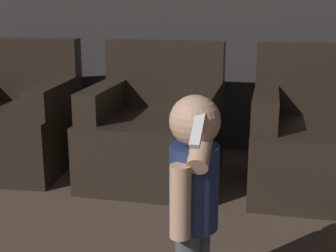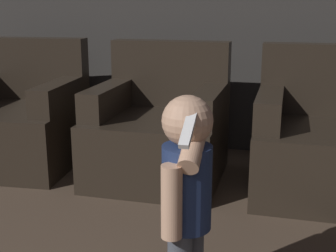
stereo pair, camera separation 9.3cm
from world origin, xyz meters
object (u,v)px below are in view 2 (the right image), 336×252
(armchair_right, at_px, (325,143))
(person_toddler, at_px, (186,188))
(armchair_middle, at_px, (160,132))
(armchair_left, at_px, (19,122))

(armchair_right, relative_size, person_toddler, 1.06)
(armchair_middle, relative_size, person_toddler, 1.06)
(armchair_left, distance_m, armchair_right, 2.24)
(armchair_left, height_order, armchair_right, same)
(armchair_left, bearing_deg, armchair_middle, -4.58)
(armchair_left, relative_size, armchair_middle, 1.01)
(armchair_middle, bearing_deg, armchair_right, 0.10)
(armchair_left, bearing_deg, armchair_right, -4.59)
(armchair_left, relative_size, armchair_right, 1.01)
(person_toddler, bearing_deg, armchair_right, 171.56)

